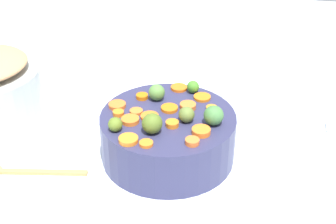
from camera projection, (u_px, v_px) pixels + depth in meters
The scene contains 26 objects.
tabletop at pixel (151, 162), 1.10m from camera, with size 2.40×2.40×0.02m, color white.
serving_bowl_carrots at pixel (168, 136), 1.07m from camera, with size 0.30×0.30×0.11m, color #303053.
carrot_slice_0 at pixel (146, 144), 0.95m from camera, with size 0.03×0.03×0.01m, color orange.
carrot_slice_1 at pixel (201, 131), 0.98m from camera, with size 0.04×0.04×0.01m, color orange.
carrot_slice_2 at pixel (188, 106), 1.07m from camera, with size 0.04×0.04×0.01m, color orange.
carrot_slice_3 at pixel (118, 114), 1.04m from camera, with size 0.02×0.02×0.01m, color orange.
carrot_slice_4 at pixel (192, 142), 0.95m from camera, with size 0.03×0.03×0.01m, color orange.
carrot_slice_5 at pixel (179, 88), 1.15m from camera, with size 0.04×0.04×0.01m, color orange.
carrot_slice_6 at pixel (212, 108), 1.07m from camera, with size 0.03×0.03×0.01m, color orange.
carrot_slice_7 at pixel (172, 124), 1.01m from camera, with size 0.03×0.03×0.01m, color orange.
carrot_slice_8 at pixel (128, 140), 0.96m from camera, with size 0.04×0.04×0.01m, color orange.
carrot_slice_9 at pixel (117, 105), 1.07m from camera, with size 0.04×0.04×0.01m, color orange.
carrot_slice_10 at pixel (130, 120), 1.02m from camera, with size 0.04×0.04×0.01m, color orange.
carrot_slice_11 at pixel (169, 108), 1.06m from camera, with size 0.04×0.04×0.01m, color orange.
carrot_slice_12 at pixel (202, 97), 1.11m from camera, with size 0.04×0.04×0.01m, color orange.
carrot_slice_13 at pixel (136, 111), 1.05m from camera, with size 0.03×0.03×0.01m, color orange.
carrot_slice_14 at pixel (149, 116), 1.04m from camera, with size 0.04×0.04×0.01m, color orange.
carrot_slice_15 at pixel (142, 96), 1.11m from camera, with size 0.03×0.03×0.01m, color orange.
brussels_sprout_0 at pixel (159, 93), 1.09m from camera, with size 0.04×0.04×0.04m, color #56883E.
brussels_sprout_1 at pixel (193, 87), 1.13m from camera, with size 0.03×0.03×0.03m, color #438527.
brussels_sprout_2 at pixel (214, 114), 1.01m from camera, with size 0.04×0.04×0.04m, color #45793E.
brussels_sprout_3 at pixel (187, 114), 1.02m from camera, with size 0.03×0.03×0.03m, color olive.
brussels_sprout_4 at pixel (152, 123), 0.98m from camera, with size 0.04×0.04×0.04m, color #536B24.
brussels_sprout_5 at pixel (115, 124), 0.99m from camera, with size 0.03×0.03×0.03m, color #5B7324.
wooden_spoon at pixel (5, 171), 1.05m from camera, with size 0.26×0.07×0.01m.
casserole_dish at pixel (117, 64), 1.42m from camera, with size 0.24×0.24×0.08m, color white.
Camera 1 is at (-0.19, 0.86, 0.68)m, focal length 51.25 mm.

